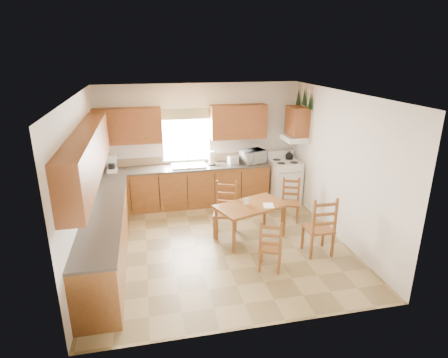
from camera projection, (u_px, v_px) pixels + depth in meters
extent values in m
plane|color=#978257|center=(219.00, 244.00, 6.88)|extent=(4.50, 4.50, 0.00)
plane|color=olive|center=(219.00, 94.00, 5.99)|extent=(4.50, 4.50, 0.00)
plane|color=white|center=(82.00, 183.00, 5.99)|extent=(4.50, 4.50, 0.00)
plane|color=white|center=(339.00, 166.00, 6.88)|extent=(4.50, 4.50, 0.00)
plane|color=white|center=(200.00, 144.00, 8.51)|extent=(4.50, 4.50, 0.00)
plane|color=white|center=(257.00, 234.00, 4.36)|extent=(4.50, 4.50, 0.00)
cube|color=brown|center=(186.00, 187.00, 8.46)|extent=(3.75, 0.60, 0.88)
cube|color=brown|center=(106.00, 237.00, 6.21)|extent=(0.60, 3.60, 0.88)
cube|color=#473F38|center=(185.00, 168.00, 8.31)|extent=(3.75, 0.63, 0.04)
cube|color=#473F38|center=(103.00, 211.00, 6.06)|extent=(0.63, 3.60, 0.04)
cube|color=#8E765A|center=(184.00, 159.00, 8.54)|extent=(3.75, 0.01, 0.18)
cube|color=brown|center=(128.00, 126.00, 7.89)|extent=(1.41, 0.33, 0.75)
cube|color=brown|center=(238.00, 122.00, 8.37)|extent=(1.25, 0.33, 0.75)
cube|color=brown|center=(87.00, 155.00, 5.72)|extent=(0.33, 3.60, 0.75)
cube|color=brown|center=(297.00, 121.00, 8.19)|extent=(0.33, 0.62, 0.62)
cube|color=silver|center=(294.00, 138.00, 8.31)|extent=(0.44, 0.62, 0.12)
cube|color=silver|center=(186.00, 136.00, 8.36)|extent=(1.13, 0.02, 1.18)
cube|color=white|center=(186.00, 136.00, 8.36)|extent=(1.05, 0.01, 1.10)
cube|color=#43582D|center=(186.00, 114.00, 8.17)|extent=(1.19, 0.01, 0.24)
cube|color=silver|center=(189.00, 166.00, 8.31)|extent=(0.75, 0.45, 0.04)
cone|color=black|center=(310.00, 100.00, 7.77)|extent=(0.22, 0.22, 0.36)
cone|color=black|center=(304.00, 97.00, 8.05)|extent=(0.22, 0.22, 0.36)
cone|color=black|center=(298.00, 97.00, 8.36)|extent=(0.22, 0.22, 0.36)
cube|color=silver|center=(284.00, 182.00, 8.67)|extent=(0.67, 0.69, 0.96)
cube|color=silver|center=(111.00, 163.00, 7.89)|extent=(0.26, 0.30, 0.38)
cylinder|color=white|center=(212.00, 158.00, 8.40)|extent=(0.14, 0.14, 0.31)
cube|color=silver|center=(233.00, 160.00, 8.48)|extent=(0.26, 0.22, 0.19)
imported|color=silver|center=(253.00, 156.00, 8.54)|extent=(0.59, 0.51, 0.30)
cube|color=brown|center=(250.00, 221.00, 7.00)|extent=(1.42, 1.10, 0.67)
cube|color=brown|center=(271.00, 244.00, 5.97)|extent=(0.47, 0.46, 0.87)
cube|color=brown|center=(319.00, 225.00, 6.41)|extent=(0.45, 0.43, 1.07)
cube|color=brown|center=(225.00, 210.00, 7.06)|extent=(0.54, 0.53, 1.02)
cube|color=brown|center=(291.00, 200.00, 7.71)|extent=(0.47, 0.46, 0.88)
cube|color=white|center=(269.00, 205.00, 6.86)|extent=(0.24, 0.28, 0.00)
cube|color=white|center=(246.00, 201.00, 6.88)|extent=(0.09, 0.02, 0.12)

